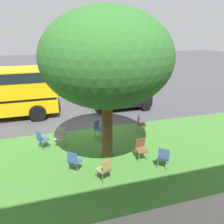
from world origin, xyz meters
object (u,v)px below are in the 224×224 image
(chair_0, at_px, (99,127))
(chair_1, at_px, (105,168))
(street_tree, at_px, (107,59))
(chair_4, at_px, (41,138))
(chair_3, at_px, (141,148))
(parked_car, at_px, (123,97))
(chair_5, at_px, (164,156))
(chair_2, at_px, (74,160))
(chair_6, at_px, (60,136))
(chair_7, at_px, (140,123))

(chair_0, bearing_deg, chair_1, 81.17)
(street_tree, xyz_separation_m, chair_4, (2.67, -1.34, -3.50))
(chair_3, height_order, parked_car, parked_car)
(chair_4, relative_size, chair_5, 1.00)
(parked_car, bearing_deg, chair_5, 84.70)
(street_tree, bearing_deg, chair_1, 72.06)
(chair_3, relative_size, chair_5, 1.00)
(chair_2, height_order, chair_6, same)
(chair_2, distance_m, chair_3, 2.73)
(chair_1, distance_m, chair_5, 2.33)
(chair_7, relative_size, parked_car, 0.24)
(chair_0, relative_size, chair_6, 1.00)
(chair_1, relative_size, chair_3, 1.00)
(chair_2, height_order, chair_3, same)
(chair_2, distance_m, chair_5, 3.37)
(chair_3, height_order, chair_5, same)
(chair_5, bearing_deg, chair_0, -60.52)
(chair_1, bearing_deg, chair_2, -38.98)
(chair_4, bearing_deg, chair_7, -175.94)
(chair_0, relative_size, chair_4, 1.00)
(street_tree, relative_size, chair_2, 6.59)
(chair_5, relative_size, parked_car, 0.24)
(chair_3, distance_m, chair_6, 3.68)
(chair_3, relative_size, chair_7, 1.00)
(chair_0, xyz_separation_m, chair_2, (1.48, 2.53, 0.00))
(chair_2, xyz_separation_m, chair_3, (-2.73, -0.14, 0.00))
(street_tree, xyz_separation_m, chair_7, (-2.20, -1.69, -3.50))
(chair_0, distance_m, chair_4, 2.72)
(street_tree, xyz_separation_m, chair_1, (0.50, 1.54, -3.50))
(chair_6, bearing_deg, parked_car, -137.35)
(chair_2, height_order, chair_5, same)
(chair_4, bearing_deg, chair_2, 119.76)
(chair_1, relative_size, chair_7, 1.00)
(chair_2, xyz_separation_m, chair_4, (1.20, -2.10, 0.00))
(chair_3, distance_m, chair_7, 2.48)
(chair_6, relative_size, parked_car, 0.24)
(chair_1, bearing_deg, chair_4, -53.03)
(street_tree, xyz_separation_m, chair_2, (1.47, 0.76, -3.50))
(chair_1, distance_m, chair_2, 1.25)
(chair_2, distance_m, chair_6, 2.16)
(chair_3, distance_m, chair_4, 4.38)
(chair_0, distance_m, parked_car, 4.34)
(chair_1, bearing_deg, chair_7, -129.87)
(parked_car, bearing_deg, chair_6, 42.65)
(chair_1, height_order, chair_6, same)
(street_tree, distance_m, chair_6, 4.19)
(street_tree, bearing_deg, chair_3, 154.08)
(chair_7, bearing_deg, chair_0, -2.31)
(chair_3, xyz_separation_m, chair_5, (-0.57, 0.83, 0.00))
(chair_0, bearing_deg, chair_7, 177.69)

